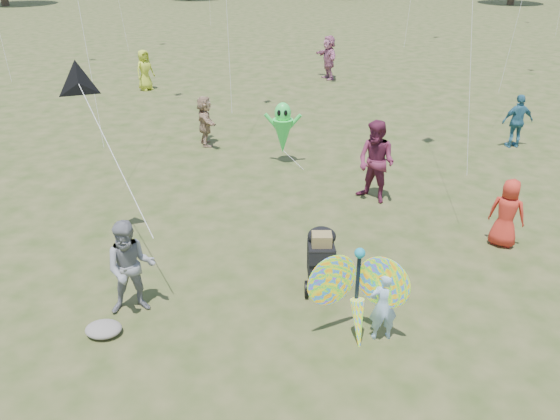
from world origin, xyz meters
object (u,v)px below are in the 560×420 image
object	(u,v)px
crowd_e	(376,162)
jogging_stroller	(321,255)
crowd_a	(507,213)
crowd_g	(145,70)
child_girl	(383,306)
adult_man	(131,268)
alien_kite	(283,130)
crowd_c	(517,121)
crowd_j	(329,57)
crowd_d	(205,121)
butterfly_kite	(358,295)

from	to	relation	value
crowd_e	jogging_stroller	size ratio (longest dim) A/B	1.80
crowd_a	crowd_g	size ratio (longest dim) A/B	0.88
crowd_a	crowd_g	world-z (taller)	crowd_g
child_girl	adult_man	bearing A→B (deg)	-16.44
crowd_g	alien_kite	distance (m)	10.10
child_girl	crowd_c	size ratio (longest dim) A/B	0.76
jogging_stroller	crowd_e	bearing A→B (deg)	67.32
child_girl	crowd_e	distance (m)	5.10
alien_kite	jogging_stroller	bearing A→B (deg)	-78.94
crowd_j	alien_kite	world-z (taller)	crowd_j
crowd_d	jogging_stroller	bearing A→B (deg)	-174.27
butterfly_kite	adult_man	bearing A→B (deg)	173.21
child_girl	crowd_a	bearing A→B (deg)	-141.56
crowd_c	crowd_j	bearing A→B (deg)	-68.87
adult_man	jogging_stroller	distance (m)	3.25
adult_man	crowd_e	size ratio (longest dim) A/B	0.85
adult_man	alien_kite	bearing A→B (deg)	58.32
crowd_e	alien_kite	size ratio (longest dim) A/B	1.12
crowd_j	crowd_a	bearing A→B (deg)	-9.95
child_girl	crowd_a	size ratio (longest dim) A/B	0.85
crowd_a	alien_kite	distance (m)	6.35
alien_kite	crowd_g	bearing A→B (deg)	128.76
adult_man	butterfly_kite	distance (m)	3.67
jogging_stroller	alien_kite	size ratio (longest dim) A/B	0.63
jogging_stroller	alien_kite	world-z (taller)	alien_kite
crowd_c	crowd_e	xyz separation A→B (m)	(-4.46, -4.16, 0.18)
crowd_c	crowd_g	size ratio (longest dim) A/B	0.98
crowd_d	crowd_j	world-z (taller)	crowd_j
adult_man	crowd_c	size ratio (longest dim) A/B	1.04
crowd_g	crowd_j	xyz separation A→B (m)	(7.51, 2.66, 0.13)
butterfly_kite	crowd_j	bearing A→B (deg)	91.68
crowd_d	jogging_stroller	world-z (taller)	crowd_d
child_girl	crowd_c	bearing A→B (deg)	-128.02
jogging_stroller	crowd_a	bearing A→B (deg)	21.04
crowd_d	jogging_stroller	xyz separation A→B (m)	(3.59, -7.24, -0.14)
crowd_c	alien_kite	xyz separation A→B (m)	(-6.81, -1.95, 0.17)
crowd_d	jogging_stroller	size ratio (longest dim) A/B	1.38
adult_man	crowd_c	distance (m)	12.45
crowd_e	crowd_j	bearing A→B (deg)	132.98
crowd_j	alien_kite	bearing A→B (deg)	-30.32
adult_man	crowd_e	xyz separation A→B (m)	(4.27, 4.71, 0.15)
crowd_d	crowd_j	xyz separation A→B (m)	(3.64, 9.18, 0.19)
crowd_j	butterfly_kite	bearing A→B (deg)	-22.17
crowd_a	crowd_d	xyz separation A→B (m)	(-7.27, 5.47, 0.04)
butterfly_kite	alien_kite	world-z (taller)	alien_kite
jogging_stroller	crowd_d	bearing A→B (deg)	111.77
crowd_j	jogging_stroller	world-z (taller)	crowd_j
crowd_e	crowd_j	world-z (taller)	crowd_e
jogging_stroller	butterfly_kite	distance (m)	1.58
crowd_c	butterfly_kite	distance (m)	10.60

